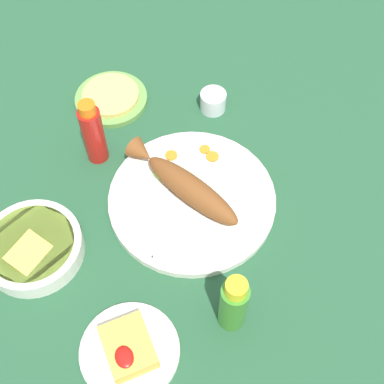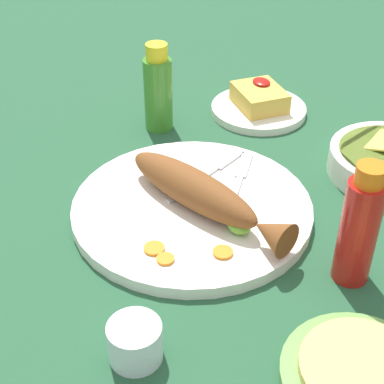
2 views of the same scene
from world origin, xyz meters
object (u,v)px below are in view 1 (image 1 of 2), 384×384
object	(u,v)px
hot_sauce_bottle_red	(93,133)
side_plate_fries	(130,351)
fried_fish	(184,184)
fork_far	(158,222)
salt_cup	(213,102)
guacamole_bowl	(33,247)
tortilla_plate	(111,99)
hot_sauce_bottle_green	(233,304)
fork_near	(178,233)
main_plate	(192,200)

from	to	relation	value
hot_sauce_bottle_red	side_plate_fries	size ratio (longest dim) A/B	0.94
fried_fish	fork_far	bearing A→B (deg)	-84.31
fork_far	hot_sauce_bottle_red	distance (m)	0.23
salt_cup	side_plate_fries	distance (m)	0.59
side_plate_fries	fork_far	bearing A→B (deg)	147.83
guacamole_bowl	tortilla_plate	bearing A→B (deg)	140.63
side_plate_fries	tortilla_plate	world-z (taller)	same
hot_sauce_bottle_red	guacamole_bowl	world-z (taller)	hot_sauce_bottle_red
fork_far	hot_sauce_bottle_green	bearing A→B (deg)	47.52
hot_sauce_bottle_green	fork_far	bearing A→B (deg)	-166.97
fried_fish	hot_sauce_bottle_green	bearing A→B (deg)	-30.31
fork_near	guacamole_bowl	size ratio (longest dim) A/B	0.86
main_plate	hot_sauce_bottle_red	world-z (taller)	hot_sauce_bottle_red
hot_sauce_bottle_red	hot_sauce_bottle_green	xyz separation A→B (m)	(0.45, 0.11, -0.01)
fork_far	fork_near	bearing A→B (deg)	69.32
guacamole_bowl	tortilla_plate	distance (m)	0.42
hot_sauce_bottle_red	salt_cup	distance (m)	0.30
salt_cup	hot_sauce_bottle_red	bearing A→B (deg)	-84.42
side_plate_fries	guacamole_bowl	world-z (taller)	guacamole_bowl
main_plate	fork_far	xyz separation A→B (m)	(0.03, -0.09, 0.01)
main_plate	hot_sauce_bottle_red	size ratio (longest dim) A/B	2.07
main_plate	fork_far	size ratio (longest dim) A/B	2.16
fork_near	hot_sauce_bottle_green	size ratio (longest dim) A/B	1.07
fried_fish	tortilla_plate	distance (m)	0.32
fried_fish	fork_far	world-z (taller)	fried_fish
fried_fish	fork_near	distance (m)	0.10
fork_far	hot_sauce_bottle_red	bearing A→B (deg)	-130.84
fork_far	guacamole_bowl	distance (m)	0.25
main_plate	fried_fish	distance (m)	0.04
hot_sauce_bottle_green	main_plate	bearing A→B (deg)	172.85
hot_sauce_bottle_red	salt_cup	world-z (taller)	hot_sauce_bottle_red
fried_fish	hot_sauce_bottle_red	size ratio (longest dim) A/B	1.67
salt_cup	fork_near	bearing A→B (deg)	-35.56
fork_far	side_plate_fries	world-z (taller)	fork_far
fried_fish	guacamole_bowl	distance (m)	0.32
hot_sauce_bottle_green	salt_cup	bearing A→B (deg)	159.53
fork_far	tortilla_plate	bearing A→B (deg)	-148.71
fried_fish	fork_far	size ratio (longest dim) A/B	1.74
hot_sauce_bottle_green	tortilla_plate	size ratio (longest dim) A/B	0.92
fried_fish	hot_sauce_bottle_green	distance (m)	0.28
main_plate	hot_sauce_bottle_red	xyz separation A→B (m)	(-0.19, -0.14, 0.07)
hot_sauce_bottle_red	hot_sauce_bottle_green	size ratio (longest dim) A/B	1.07
hot_sauce_bottle_green	tortilla_plate	xyz separation A→B (m)	(-0.59, -0.03, -0.07)
main_plate	side_plate_fries	size ratio (longest dim) A/B	1.96
fork_near	main_plate	bearing A→B (deg)	-161.54
guacamole_bowl	fried_fish	bearing A→B (deg)	91.23
fork_near	guacamole_bowl	xyz separation A→B (m)	(-0.08, -0.27, 0.00)
fork_far	salt_cup	distance (m)	0.34
fried_fish	side_plate_fries	world-z (taller)	fried_fish
fork_near	hot_sauce_bottle_green	world-z (taller)	hot_sauce_bottle_green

